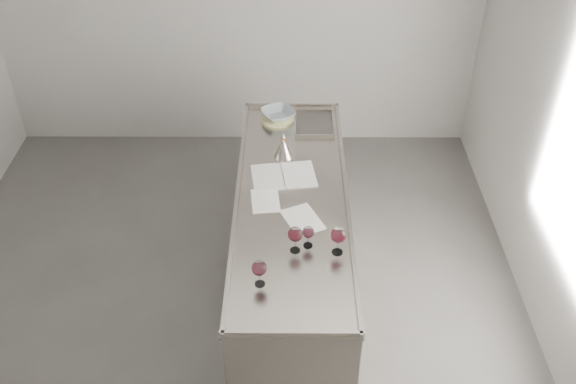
{
  "coord_description": "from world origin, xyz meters",
  "views": [
    {
      "loc": [
        0.49,
        -3.1,
        3.61
      ],
      "look_at": [
        0.47,
        0.25,
        1.02
      ],
      "focal_mm": 40.0,
      "sensor_mm": 36.0,
      "label": 1
    }
  ],
  "objects_px": {
    "wine_glass_right": "(338,236)",
    "wine_glass_small": "(308,233)",
    "notebook": "(284,176)",
    "wine_glass_left": "(259,269)",
    "wine_glass_middle": "(295,235)",
    "ceramic_bowl": "(278,114)",
    "wine_funnel": "(283,149)",
    "counter": "(292,248)"
  },
  "relations": [
    {
      "from": "counter",
      "to": "wine_glass_middle",
      "type": "bearing_deg",
      "value": -87.94
    },
    {
      "from": "wine_glass_middle",
      "to": "wine_glass_small",
      "type": "bearing_deg",
      "value": 29.0
    },
    {
      "from": "wine_glass_left",
      "to": "wine_glass_right",
      "type": "xyz_separation_m",
      "value": [
        0.46,
        0.27,
        0.01
      ]
    },
    {
      "from": "notebook",
      "to": "counter",
      "type": "bearing_deg",
      "value": -83.76
    },
    {
      "from": "counter",
      "to": "wine_glass_right",
      "type": "relative_size",
      "value": 12.67
    },
    {
      "from": "counter",
      "to": "wine_glass_left",
      "type": "distance_m",
      "value": 1.02
    },
    {
      "from": "wine_glass_right",
      "to": "notebook",
      "type": "xyz_separation_m",
      "value": [
        -0.33,
        0.78,
        -0.13
      ]
    },
    {
      "from": "wine_funnel",
      "to": "notebook",
      "type": "bearing_deg",
      "value": -89.19
    },
    {
      "from": "wine_glass_right",
      "to": "ceramic_bowl",
      "type": "relative_size",
      "value": 0.76
    },
    {
      "from": "wine_glass_small",
      "to": "ceramic_bowl",
      "type": "distance_m",
      "value": 1.5
    },
    {
      "from": "wine_glass_left",
      "to": "wine_funnel",
      "type": "xyz_separation_m",
      "value": [
        0.12,
        1.29,
        -0.06
      ]
    },
    {
      "from": "wine_glass_left",
      "to": "notebook",
      "type": "relative_size",
      "value": 0.36
    },
    {
      "from": "wine_glass_left",
      "to": "wine_funnel",
      "type": "distance_m",
      "value": 1.3
    },
    {
      "from": "wine_glass_middle",
      "to": "wine_glass_small",
      "type": "height_order",
      "value": "wine_glass_middle"
    },
    {
      "from": "wine_glass_right",
      "to": "wine_glass_small",
      "type": "bearing_deg",
      "value": 161.47
    },
    {
      "from": "wine_glass_right",
      "to": "notebook",
      "type": "relative_size",
      "value": 0.4
    },
    {
      "from": "ceramic_bowl",
      "to": "wine_funnel",
      "type": "xyz_separation_m",
      "value": [
        0.05,
        -0.52,
        0.01
      ]
    },
    {
      "from": "wine_glass_left",
      "to": "wine_glass_middle",
      "type": "distance_m",
      "value": 0.35
    },
    {
      "from": "wine_glass_small",
      "to": "notebook",
      "type": "relative_size",
      "value": 0.31
    },
    {
      "from": "ceramic_bowl",
      "to": "notebook",
      "type": "bearing_deg",
      "value": -86.13
    },
    {
      "from": "notebook",
      "to": "wine_glass_right",
      "type": "bearing_deg",
      "value": -74.78
    },
    {
      "from": "wine_glass_right",
      "to": "wine_funnel",
      "type": "distance_m",
      "value": 1.08
    },
    {
      "from": "counter",
      "to": "ceramic_bowl",
      "type": "distance_m",
      "value": 1.13
    },
    {
      "from": "wine_glass_left",
      "to": "wine_glass_right",
      "type": "height_order",
      "value": "wine_glass_right"
    },
    {
      "from": "wine_glass_small",
      "to": "notebook",
      "type": "xyz_separation_m",
      "value": [
        -0.16,
        0.72,
        -0.1
      ]
    },
    {
      "from": "wine_glass_left",
      "to": "notebook",
      "type": "distance_m",
      "value": 1.06
    },
    {
      "from": "wine_glass_right",
      "to": "wine_glass_small",
      "type": "xyz_separation_m",
      "value": [
        -0.18,
        0.06,
        -0.03
      ]
    },
    {
      "from": "wine_glass_middle",
      "to": "wine_glass_right",
      "type": "height_order",
      "value": "wine_glass_right"
    },
    {
      "from": "wine_glass_left",
      "to": "wine_glass_middle",
      "type": "xyz_separation_m",
      "value": [
        0.2,
        0.28,
        0.0
      ]
    },
    {
      "from": "wine_glass_middle",
      "to": "ceramic_bowl",
      "type": "distance_m",
      "value": 1.54
    },
    {
      "from": "counter",
      "to": "notebook",
      "type": "distance_m",
      "value": 0.53
    },
    {
      "from": "wine_glass_left",
      "to": "notebook",
      "type": "bearing_deg",
      "value": 83.1
    },
    {
      "from": "counter",
      "to": "wine_glass_right",
      "type": "xyz_separation_m",
      "value": [
        0.27,
        -0.55,
        0.6
      ]
    },
    {
      "from": "wine_glass_small",
      "to": "wine_funnel",
      "type": "xyz_separation_m",
      "value": [
        -0.16,
        0.97,
        -0.04
      ]
    },
    {
      "from": "wine_glass_middle",
      "to": "notebook",
      "type": "distance_m",
      "value": 0.77
    },
    {
      "from": "wine_glass_left",
      "to": "wine_funnel",
      "type": "relative_size",
      "value": 0.84
    },
    {
      "from": "wine_funnel",
      "to": "counter",
      "type": "bearing_deg",
      "value": -82.65
    },
    {
      "from": "wine_glass_middle",
      "to": "notebook",
      "type": "height_order",
      "value": "wine_glass_middle"
    },
    {
      "from": "wine_glass_right",
      "to": "ceramic_bowl",
      "type": "xyz_separation_m",
      "value": [
        -0.38,
        1.55,
        -0.08
      ]
    },
    {
      "from": "wine_glass_right",
      "to": "ceramic_bowl",
      "type": "bearing_deg",
      "value": 103.98
    },
    {
      "from": "wine_glass_right",
      "to": "ceramic_bowl",
      "type": "distance_m",
      "value": 1.59
    },
    {
      "from": "wine_glass_right",
      "to": "wine_funnel",
      "type": "bearing_deg",
      "value": 108.16
    }
  ]
}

